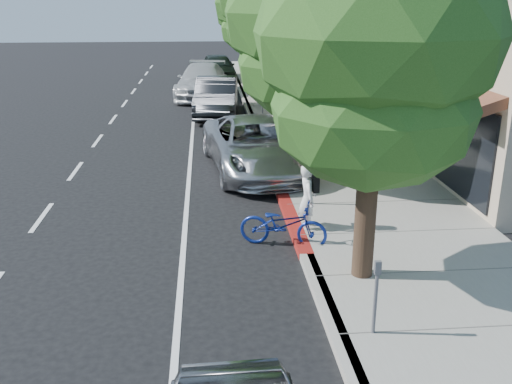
{
  "coord_description": "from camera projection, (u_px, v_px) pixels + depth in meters",
  "views": [
    {
      "loc": [
        -2.01,
        -11.7,
        5.26
      ],
      "look_at": [
        -1.02,
        -0.42,
        1.35
      ],
      "focal_mm": 40.0,
      "sensor_mm": 36.0,
      "label": 1
    }
  ],
  "objects": [
    {
      "name": "ground",
      "position": [
        299.0,
        241.0,
        12.9
      ],
      "size": [
        120.0,
        120.0,
        0.0
      ],
      "primitive_type": "plane",
      "color": "black",
      "rests_on": "ground"
    },
    {
      "name": "sidewalk",
      "position": [
        327.0,
        147.0,
        20.6
      ],
      "size": [
        4.6,
        56.0,
        0.15
      ],
      "primitive_type": "cube",
      "color": "gray",
      "rests_on": "ground"
    },
    {
      "name": "curb",
      "position": [
        264.0,
        148.0,
        20.41
      ],
      "size": [
        0.3,
        56.0,
        0.15
      ],
      "primitive_type": "cube",
      "color": "#9E998E",
      "rests_on": "ground"
    },
    {
      "name": "curb_red_segment",
      "position": [
        293.0,
        221.0,
        13.82
      ],
      "size": [
        0.32,
        4.0,
        0.15
      ],
      "primitive_type": "cube",
      "color": "maroon",
      "rests_on": "ground"
    },
    {
      "name": "storefront_building",
      "position": [
        429.0,
        31.0,
        29.5
      ],
      "size": [
        10.0,
        36.0,
        7.0
      ],
      "primitive_type": "cube",
      "color": "#B8A58D",
      "rests_on": "ground"
    },
    {
      "name": "street_tree_0",
      "position": [
        377.0,
        40.0,
        9.61
      ],
      "size": [
        4.31,
        4.31,
        7.32
      ],
      "color": "black",
      "rests_on": "ground"
    },
    {
      "name": "street_tree_1",
      "position": [
        313.0,
        16.0,
        15.2
      ],
      "size": [
        4.91,
        4.91,
        7.73
      ],
      "color": "black",
      "rests_on": "ground"
    },
    {
      "name": "street_tree_2",
      "position": [
        283.0,
        23.0,
        20.99
      ],
      "size": [
        3.92,
        3.92,
        6.88
      ],
      "color": "black",
      "rests_on": "ground"
    },
    {
      "name": "street_tree_4",
      "position": [
        255.0,
        5.0,
        32.13
      ],
      "size": [
        4.76,
        4.76,
        7.74
      ],
      "color": "black",
      "rests_on": "ground"
    },
    {
      "name": "street_tree_5",
      "position": [
        247.0,
        13.0,
        37.98
      ],
      "size": [
        4.32,
        4.32,
        6.8
      ],
      "color": "black",
      "rests_on": "ground"
    },
    {
      "name": "cyclist",
      "position": [
        307.0,
        199.0,
        13.1
      ],
      "size": [
        0.43,
        0.62,
        1.65
      ],
      "primitive_type": "imported",
      "rotation": [
        0.0,
        0.0,
        1.63
      ],
      "color": "white",
      "rests_on": "ground"
    },
    {
      "name": "bicycle",
      "position": [
        283.0,
        224.0,
        12.49
      ],
      "size": [
        2.06,
        1.25,
        1.02
      ],
      "primitive_type": "imported",
      "rotation": [
        0.0,
        0.0,
        1.25
      ],
      "color": "navy",
      "rests_on": "ground"
    },
    {
      "name": "silver_suv",
      "position": [
        256.0,
        146.0,
        17.77
      ],
      "size": [
        3.46,
        6.23,
        1.65
      ],
      "primitive_type": "imported",
      "rotation": [
        0.0,
        0.0,
        0.13
      ],
      "color": "#B4B5B9",
      "rests_on": "ground"
    },
    {
      "name": "dark_sedan",
      "position": [
        217.0,
        97.0,
        26.15
      ],
      "size": [
        2.21,
        5.34,
        1.72
      ],
      "primitive_type": "imported",
      "rotation": [
        0.0,
        0.0,
        -0.08
      ],
      "color": "black",
      "rests_on": "ground"
    },
    {
      "name": "white_pickup",
      "position": [
        202.0,
        81.0,
        30.89
      ],
      "size": [
        3.14,
        6.28,
        1.75
      ],
      "primitive_type": "imported",
      "rotation": [
        0.0,
        0.0,
        -0.12
      ],
      "color": "#BCBCBC",
      "rests_on": "ground"
    },
    {
      "name": "dark_suv_far",
      "position": [
        218.0,
        68.0,
        36.87
      ],
      "size": [
        2.38,
        5.15,
        1.71
      ],
      "primitive_type": "imported",
      "rotation": [
        0.0,
        0.0,
        0.07
      ],
      "color": "black",
      "rests_on": "ground"
    },
    {
      "name": "pedestrian",
      "position": [
        353.0,
        108.0,
        23.02
      ],
      "size": [
        0.98,
        0.88,
        1.64
      ],
      "primitive_type": "imported",
      "rotation": [
        0.0,
        0.0,
        3.54
      ],
      "color": "black",
      "rests_on": "sidewalk"
    }
  ]
}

